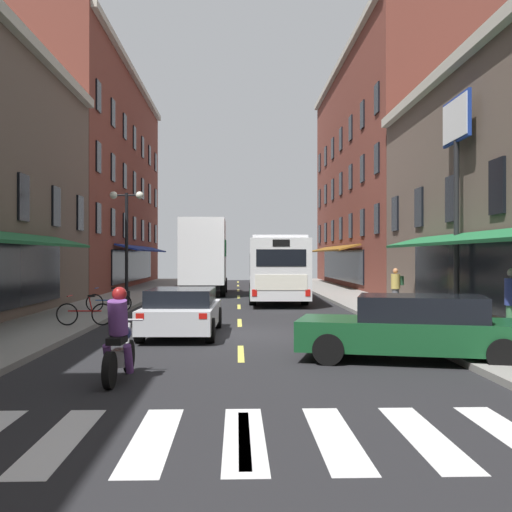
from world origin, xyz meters
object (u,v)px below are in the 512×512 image
(transit_bus, at_px, (276,268))
(street_lamp_twin, at_px, (127,242))
(bicycle_mid, at_px, (109,302))
(billboard_sign, at_px, (456,155))
(pedestrian_near, at_px, (396,287))
(box_truck, at_px, (204,258))
(bicycle_near, at_px, (85,313))
(pedestrian_mid, at_px, (512,303))
(motorcycle_rider, at_px, (119,341))
(sedan_near, at_px, (415,328))
(sedan_mid, at_px, (182,311))

(transit_bus, bearing_deg, street_lamp_twin, -145.93)
(bicycle_mid, bearing_deg, billboard_sign, -15.13)
(bicycle_mid, distance_m, pedestrian_near, 11.16)
(box_truck, xyz_separation_m, bicycle_mid, (-2.90, -12.16, -1.62))
(transit_bus, xyz_separation_m, bicycle_near, (-6.49, -12.31, -1.13))
(bicycle_near, bearing_deg, pedestrian_mid, -17.49)
(motorcycle_rider, bearing_deg, bicycle_near, 107.92)
(billboard_sign, xyz_separation_m, motorcycle_rider, (-9.22, -8.91, -4.79))
(bicycle_near, bearing_deg, pedestrian_near, 28.25)
(sedan_near, bearing_deg, motorcycle_rider, -162.32)
(box_truck, xyz_separation_m, sedan_mid, (0.32, -17.96, -1.45))
(sedan_near, bearing_deg, street_lamp_twin, 121.81)
(street_lamp_twin, bearing_deg, pedestrian_mid, -44.84)
(motorcycle_rider, distance_m, bicycle_near, 7.97)
(transit_bus, relative_size, motorcycle_rider, 5.36)
(motorcycle_rider, height_order, bicycle_near, motorcycle_rider)
(billboard_sign, height_order, street_lamp_twin, billboard_sign)
(billboard_sign, distance_m, bicycle_mid, 13.29)
(billboard_sign, bearing_deg, sedan_mid, -163.43)
(motorcycle_rider, bearing_deg, billboard_sign, 44.04)
(transit_bus, distance_m, box_truck, 5.84)
(motorcycle_rider, relative_size, bicycle_mid, 1.21)
(box_truck, distance_m, pedestrian_mid, 22.05)
(box_truck, height_order, sedan_mid, box_truck)
(sedan_near, bearing_deg, box_truck, 103.96)
(bicycle_near, bearing_deg, sedan_near, -34.77)
(pedestrian_mid, bearing_deg, bicycle_mid, 167.06)
(transit_bus, distance_m, motorcycle_rider, 20.32)
(sedan_near, distance_m, bicycle_near, 10.05)
(sedan_near, height_order, motorcycle_rider, motorcycle_rider)
(transit_bus, height_order, pedestrian_near, transit_bus)
(billboard_sign, relative_size, bicycle_mid, 4.22)
(box_truck, distance_m, sedan_mid, 18.02)
(pedestrian_mid, bearing_deg, sedan_near, -122.32)
(box_truck, bearing_deg, pedestrian_mid, -66.96)
(bicycle_near, height_order, pedestrian_near, pedestrian_near)
(pedestrian_near, bearing_deg, billboard_sign, 164.49)
(bicycle_near, height_order, pedestrian_mid, pedestrian_mid)
(sedan_mid, xyz_separation_m, pedestrian_mid, (8.30, -2.31, 0.38))
(sedan_near, distance_m, bicycle_mid, 13.33)
(pedestrian_mid, bearing_deg, billboard_sign, 107.86)
(billboard_sign, height_order, pedestrian_mid, billboard_sign)
(sedan_near, height_order, street_lamp_twin, street_lamp_twin)
(bicycle_mid, relative_size, street_lamp_twin, 0.36)
(billboard_sign, distance_m, street_lamp_twin, 13.75)
(sedan_mid, xyz_separation_m, motorcycle_rider, (-0.55, -6.33, 0.04))
(box_truck, bearing_deg, motorcycle_rider, -90.53)
(sedan_mid, relative_size, street_lamp_twin, 0.98)
(billboard_sign, height_order, box_truck, billboard_sign)
(transit_bus, xyz_separation_m, sedan_near, (1.77, -18.04, -0.93))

